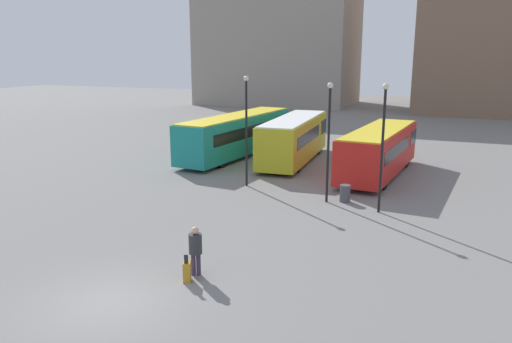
{
  "coord_description": "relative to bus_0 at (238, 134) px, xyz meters",
  "views": [
    {
      "loc": [
        8.99,
        -10.88,
        7.15
      ],
      "look_at": [
        0.13,
        11.61,
        1.42
      ],
      "focal_mm": 35.0,
      "sensor_mm": 36.0,
      "label": 1
    }
  ],
  "objects": [
    {
      "name": "suitcase",
      "position": [
        6.59,
        -19.19,
        -1.26
      ],
      "size": [
        0.36,
        0.43,
        0.96
      ],
      "rotation": [
        0.0,
        0.0,
        1.98
      ],
      "color": "#B27A1E",
      "rests_on": "ground_plane"
    },
    {
      "name": "bus_2",
      "position": [
        10.2,
        -2.19,
        -0.07
      ],
      "size": [
        3.51,
        10.08,
        2.8
      ],
      "rotation": [
        0.0,
        0.0,
        1.47
      ],
      "color": "red",
      "rests_on": "ground_plane"
    },
    {
      "name": "building_block_left",
      "position": [
        -9.81,
        37.59,
        9.23
      ],
      "size": [
        21.18,
        13.89,
        21.65
      ],
      "color": "gray",
      "rests_on": "ground_plane"
    },
    {
      "name": "trash_bin",
      "position": [
        9.5,
        -8.54,
        -1.17
      ],
      "size": [
        0.52,
        0.52,
        0.85
      ],
      "color": "#47474C",
      "rests_on": "ground_plane"
    },
    {
      "name": "lamp_post_0",
      "position": [
        11.29,
        -9.63,
        1.85
      ],
      "size": [
        0.28,
        0.28,
        5.89
      ],
      "color": "black",
      "rests_on": "ground_plane"
    },
    {
      "name": "bus_0",
      "position": [
        0.0,
        0.0,
        0.0
      ],
      "size": [
        3.88,
        12.27,
        2.92
      ],
      "rotation": [
        0.0,
        0.0,
        1.45
      ],
      "color": "#19847F",
      "rests_on": "ground_plane"
    },
    {
      "name": "ground_plane",
      "position": [
        5.09,
        -21.29,
        -1.6
      ],
      "size": [
        160.0,
        160.0,
        0.0
      ],
      "primitive_type": "plane",
      "color": "slate"
    },
    {
      "name": "lamp_post_2",
      "position": [
        3.8,
        -7.49,
        1.91
      ],
      "size": [
        0.28,
        0.28,
        6.0
      ],
      "color": "black",
      "rests_on": "ground_plane"
    },
    {
      "name": "lamp_post_1",
      "position": [
        8.66,
        -8.91,
        1.82
      ],
      "size": [
        0.28,
        0.28,
        5.83
      ],
      "color": "black",
      "rests_on": "ground_plane"
    },
    {
      "name": "traveler",
      "position": [
        6.64,
        -18.68,
        -0.6
      ],
      "size": [
        0.57,
        0.57,
        1.68
      ],
      "rotation": [
        0.0,
        0.0,
        1.98
      ],
      "color": "#382D4C",
      "rests_on": "ground_plane"
    },
    {
      "name": "bus_1",
      "position": [
        4.29,
        -0.28,
        0.01
      ],
      "size": [
        2.98,
        9.97,
        2.96
      ],
      "rotation": [
        0.0,
        0.0,
        1.62
      ],
      "color": "gold",
      "rests_on": "ground_plane"
    }
  ]
}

